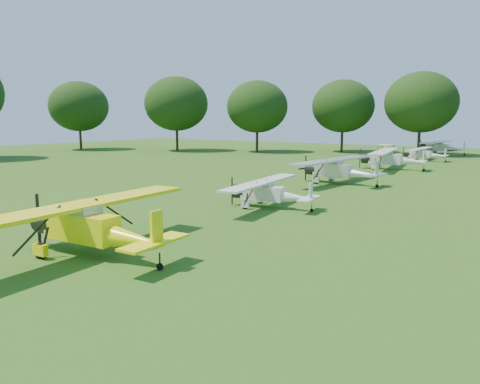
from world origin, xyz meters
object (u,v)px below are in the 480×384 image
object	(u,v)px
aircraft_2	(91,224)
aircraft_4	(338,168)
golf_cart	(385,154)
aircraft_3	(269,191)
aircraft_5	(390,158)
aircraft_6	(423,153)
aircraft_7	(441,146)

from	to	relation	value
aircraft_2	aircraft_4	bearing A→B (deg)	86.49
golf_cart	aircraft_3	bearing A→B (deg)	-67.50
aircraft_5	aircraft_2	bearing A→B (deg)	-98.74
aircraft_3	aircraft_6	distance (m)	40.58
aircraft_2	aircraft_6	bearing A→B (deg)	85.62
aircraft_4	aircraft_6	distance (m)	27.46
aircraft_5	aircraft_6	size ratio (longest dim) A/B	1.27
aircraft_2	aircraft_6	xyz separation A→B (m)	(1.00, 53.90, -0.31)
aircraft_3	aircraft_5	distance (m)	27.34
aircraft_4	golf_cart	world-z (taller)	aircraft_4
aircraft_7	golf_cart	xyz separation A→B (m)	(-5.23, -11.77, -0.65)
aircraft_6	aircraft_5	bearing A→B (deg)	-91.12
aircraft_7	aircraft_4	bearing A→B (deg)	-83.76
aircraft_2	aircraft_5	size ratio (longest dim) A/B	1.02
aircraft_2	aircraft_5	xyz separation A→B (m)	(0.42, 40.67, -0.03)
aircraft_4	aircraft_7	size ratio (longest dim) A/B	1.03
aircraft_5	aircraft_7	size ratio (longest dim) A/B	1.03
golf_cart	aircraft_7	bearing A→B (deg)	81.34
aircraft_6	golf_cart	distance (m)	5.64
aircraft_4	aircraft_5	bearing A→B (deg)	94.45
aircraft_3	aircraft_4	size ratio (longest dim) A/B	0.80
aircraft_3	golf_cart	bearing A→B (deg)	90.51
aircraft_5	aircraft_3	bearing A→B (deg)	-97.45
aircraft_3	aircraft_5	size ratio (longest dim) A/B	0.80
aircraft_3	golf_cart	distance (m)	42.08
aircraft_2	aircraft_7	size ratio (longest dim) A/B	1.05
aircraft_3	golf_cart	size ratio (longest dim) A/B	3.63
aircraft_2	aircraft_6	distance (m)	53.91
aircraft_6	golf_cart	bearing A→B (deg)	169.44
aircraft_6	aircraft_7	size ratio (longest dim) A/B	0.81
aircraft_4	aircraft_5	world-z (taller)	aircraft_4
aircraft_2	aircraft_4	distance (m)	26.46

